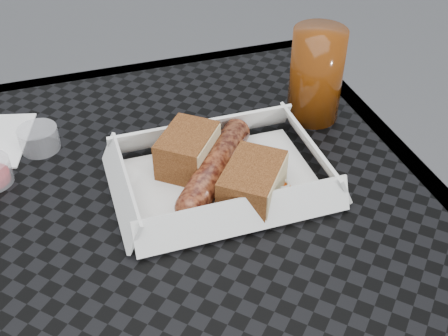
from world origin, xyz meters
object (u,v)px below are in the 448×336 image
patio_table (116,304)px  bratwurst (215,167)px  drink_glass (316,75)px  food_tray (221,181)px

patio_table → bratwurst: (0.14, 0.08, 0.10)m
bratwurst → drink_glass: 0.20m
patio_table → food_tray: 0.18m
patio_table → bratwurst: bearing=30.1°
patio_table → drink_glass: 0.38m
patio_table → food_tray: (0.15, 0.08, 0.08)m
patio_table → food_tray: size_ratio=3.64×
food_tray → drink_glass: size_ratio=1.72×
bratwurst → drink_glass: (0.17, 0.09, 0.04)m
food_tray → bratwurst: (-0.01, 0.01, 0.02)m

